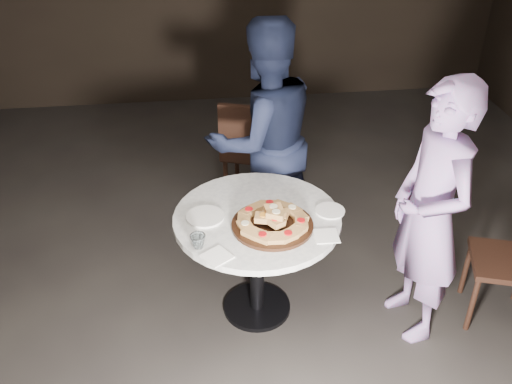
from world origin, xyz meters
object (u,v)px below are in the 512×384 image
at_px(focaccia_pile, 273,219).
at_px(diner_navy, 263,140).
at_px(table, 257,235).
at_px(serving_board, 272,225).
at_px(water_glass, 198,241).
at_px(chair_far, 251,147).
at_px(diner_teal, 430,216).

xyz_separation_m(focaccia_pile, diner_navy, (0.06, 0.84, 0.06)).
xyz_separation_m(table, focaccia_pile, (0.07, -0.11, 0.19)).
bearing_deg(table, serving_board, -57.60).
xyz_separation_m(table, diner_navy, (0.13, 0.73, 0.24)).
bearing_deg(serving_board, diner_navy, 85.99).
xyz_separation_m(table, serving_board, (0.07, -0.11, 0.14)).
height_order(serving_board, diner_navy, diner_navy).
bearing_deg(water_glass, diner_navy, 64.02).
bearing_deg(focaccia_pile, diner_navy, 86.07).
height_order(chair_far, diner_teal, diner_teal).
distance_m(focaccia_pile, water_glass, 0.44).
xyz_separation_m(water_glass, chair_far, (0.44, 1.44, -0.23)).
relative_size(diner_navy, diner_teal, 1.04).
height_order(focaccia_pile, diner_navy, diner_navy).
bearing_deg(serving_board, focaccia_pile, -23.84).
bearing_deg(diner_teal, chair_far, -157.55).
bearing_deg(focaccia_pile, table, 122.69).
xyz_separation_m(focaccia_pile, chair_far, (0.03, 1.30, -0.24)).
distance_m(water_glass, chair_far, 1.52).
bearing_deg(diner_navy, focaccia_pile, 67.65).
relative_size(chair_far, diner_teal, 0.58).
height_order(table, water_glass, water_glass).
bearing_deg(serving_board, diner_teal, -7.16).
distance_m(table, chair_far, 1.19).
height_order(serving_board, chair_far, chair_far).
distance_m(serving_board, diner_navy, 0.85).
bearing_deg(water_glass, chair_far, 72.84).
relative_size(serving_board, focaccia_pile, 1.11).
bearing_deg(chair_far, focaccia_pile, 107.75).
bearing_deg(chair_far, table, 104.13).
bearing_deg(water_glass, table, 35.89).
xyz_separation_m(serving_board, diner_teal, (0.86, -0.11, 0.07)).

